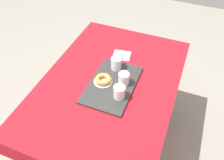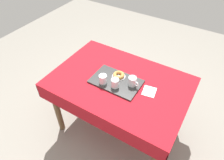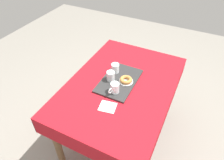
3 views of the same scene
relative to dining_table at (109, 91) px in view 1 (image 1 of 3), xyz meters
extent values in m
plane|color=gray|center=(0.00, 0.00, -0.67)|extent=(6.00, 6.00, 0.00)
cube|color=#A8141E|center=(0.00, 0.00, 0.08)|extent=(1.33, 0.92, 0.04)
cube|color=#A8141E|center=(0.00, -0.45, -0.01)|extent=(1.33, 0.01, 0.14)
cube|color=#A8141E|center=(0.00, 0.45, -0.01)|extent=(1.33, 0.01, 0.14)
cube|color=#A8141E|center=(-0.66, 0.00, -0.01)|extent=(0.01, 0.92, 0.14)
cylinder|color=brown|center=(-0.57, -0.37, -0.31)|extent=(0.06, 0.06, 0.74)
cylinder|color=brown|center=(-0.57, 0.37, -0.31)|extent=(0.06, 0.06, 0.74)
cube|color=#2D2D2D|center=(0.02, 0.03, 0.11)|extent=(0.47, 0.30, 0.02)
cylinder|color=white|center=(-0.13, 0.00, 0.16)|extent=(0.08, 0.08, 0.09)
cylinder|color=#5B230A|center=(-0.13, 0.00, 0.15)|extent=(0.06, 0.06, 0.07)
torus|color=white|center=(-0.18, 0.02, 0.17)|extent=(0.05, 0.03, 0.05)
cylinder|color=white|center=(-0.01, 0.10, 0.16)|extent=(0.07, 0.07, 0.09)
cylinder|color=silver|center=(-0.01, 0.10, 0.15)|extent=(0.06, 0.06, 0.06)
cylinder|color=white|center=(0.12, 0.12, 0.16)|extent=(0.07, 0.07, 0.09)
cylinder|color=silver|center=(0.12, 0.12, 0.15)|extent=(0.06, 0.06, 0.05)
cylinder|color=silver|center=(0.03, -0.03, 0.12)|extent=(0.13, 0.13, 0.01)
torus|color=#BC7F3D|center=(0.03, -0.03, 0.14)|extent=(0.11, 0.11, 0.03)
cube|color=white|center=(-0.30, -0.02, 0.10)|extent=(0.14, 0.15, 0.01)
camera|label=1|loc=(1.04, 0.43, 1.25)|focal=37.01mm
camera|label=2|loc=(-0.68, 1.25, 1.45)|focal=32.45mm
camera|label=3|loc=(-1.27, -0.53, 1.34)|focal=32.65mm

